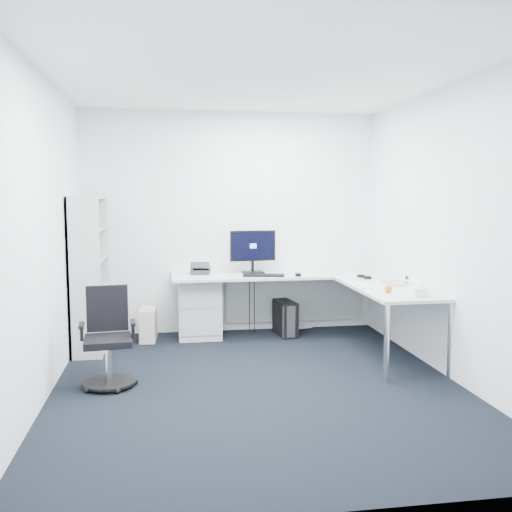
{
  "coord_description": "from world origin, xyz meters",
  "views": [
    {
      "loc": [
        -0.79,
        -4.9,
        1.71
      ],
      "look_at": [
        0.15,
        1.05,
        1.05
      ],
      "focal_mm": 40.0,
      "sensor_mm": 36.0,
      "label": 1
    }
  ],
  "objects": [
    {
      "name": "ground",
      "position": [
        0.0,
        0.0,
        0.0
      ],
      "size": [
        4.2,
        4.2,
        0.0
      ],
      "primitive_type": "plane",
      "color": "black"
    },
    {
      "name": "ceiling",
      "position": [
        0.0,
        0.0,
        2.7
      ],
      "size": [
        4.2,
        4.2,
        0.0
      ],
      "primitive_type": "plane",
      "color": "white"
    },
    {
      "name": "bookshelf",
      "position": [
        -1.62,
        1.45,
        0.84
      ],
      "size": [
        0.33,
        0.84,
        1.68
      ],
      "primitive_type": null,
      "color": "#B2B4B4",
      "rests_on": "ground"
    },
    {
      "name": "l_desk",
      "position": [
        0.55,
        1.4,
        0.38
      ],
      "size": [
        2.58,
        1.44,
        0.75
      ],
      "primitive_type": null,
      "color": "silver",
      "rests_on": "ground"
    },
    {
      "name": "desk_phone",
      "position": [
        -0.4,
        1.79,
        0.83
      ],
      "size": [
        0.25,
        0.25,
        0.15
      ],
      "primitive_type": null,
      "rotation": [
        0.0,
        0.0,
        -0.19
      ],
      "color": "#29292B",
      "rests_on": "l_desk"
    },
    {
      "name": "black_keyboard",
      "position": [
        0.32,
        1.57,
        0.77
      ],
      "size": [
        0.5,
        0.25,
        0.02
      ],
      "primitive_type": "cube",
      "rotation": [
        0.0,
        0.0,
        -0.17
      ],
      "color": "black",
      "rests_on": "l_desk"
    },
    {
      "name": "headphones",
      "position": [
        1.43,
        1.25,
        0.78
      ],
      "size": [
        0.18,
        0.23,
        0.05
      ],
      "primitive_type": null,
      "rotation": [
        0.0,
        0.0,
        0.28
      ],
      "color": "black",
      "rests_on": "l_desk"
    },
    {
      "name": "wall_right",
      "position": [
        1.8,
        0.0,
        1.35
      ],
      "size": [
        0.02,
        4.2,
        2.7
      ],
      "primitive_type": "cube",
      "color": "white",
      "rests_on": "ground"
    },
    {
      "name": "wall_left",
      "position": [
        -1.8,
        0.0,
        1.35
      ],
      "size": [
        0.02,
        4.2,
        2.7
      ],
      "primitive_type": "cube",
      "color": "white",
      "rests_on": "ground"
    },
    {
      "name": "black_pc_tower",
      "position": [
        0.62,
        1.75,
        0.21
      ],
      "size": [
        0.25,
        0.45,
        0.42
      ],
      "primitive_type": "cube",
      "rotation": [
        0.0,
        0.0,
        0.14
      ],
      "color": "black",
      "rests_on": "ground"
    },
    {
      "name": "monitor",
      "position": [
        0.24,
        1.82,
        1.02
      ],
      "size": [
        0.57,
        0.23,
        0.53
      ],
      "primitive_type": null,
      "rotation": [
        0.0,
        0.0,
        0.09
      ],
      "color": "black",
      "rests_on": "l_desk"
    },
    {
      "name": "orange_fruit",
      "position": [
        1.33,
        0.3,
        0.79
      ],
      "size": [
        0.08,
        0.08,
        0.08
      ],
      "primitive_type": "sphere",
      "color": "orange",
      "rests_on": "l_desk"
    },
    {
      "name": "drawer_pedestal",
      "position": [
        -0.41,
        1.87,
        0.38
      ],
      "size": [
        0.5,
        0.62,
        0.77
      ],
      "primitive_type": "cube",
      "color": "silver",
      "rests_on": "ground"
    },
    {
      "name": "white_keyboard",
      "position": [
        1.23,
        0.75,
        0.76
      ],
      "size": [
        0.21,
        0.48,
        0.02
      ],
      "primitive_type": "cube",
      "rotation": [
        0.0,
        0.0,
        -0.17
      ],
      "color": "silver",
      "rests_on": "l_desk"
    },
    {
      "name": "task_chair",
      "position": [
        -1.32,
        0.17,
        0.44
      ],
      "size": [
        0.54,
        0.54,
        0.88
      ],
      "primitive_type": null,
      "rotation": [
        0.0,
        0.0,
        0.09
      ],
      "color": "black",
      "rests_on": "ground"
    },
    {
      "name": "power_strip",
      "position": [
        0.85,
        2.04,
        0.02
      ],
      "size": [
        0.38,
        0.16,
        0.04
      ],
      "primitive_type": "cube",
      "rotation": [
        0.0,
        0.0,
        0.25
      ],
      "color": "silver",
      "rests_on": "ground"
    },
    {
      "name": "beige_pc_tower",
      "position": [
        -1.02,
        1.76,
        0.19
      ],
      "size": [
        0.2,
        0.4,
        0.37
      ],
      "primitive_type": "cube",
      "rotation": [
        0.0,
        0.0,
        -0.06
      ],
      "color": "beige",
      "rests_on": "ground"
    },
    {
      "name": "laptop",
      "position": [
        1.63,
        0.77,
        0.88
      ],
      "size": [
        0.4,
        0.39,
        0.25
      ],
      "primitive_type": null,
      "rotation": [
        0.0,
        0.0,
        0.13
      ],
      "color": "#B8BBBF",
      "rests_on": "l_desk"
    },
    {
      "name": "tissue_box",
      "position": [
        1.55,
        0.11,
        0.79
      ],
      "size": [
        0.14,
        0.25,
        0.08
      ],
      "primitive_type": "cube",
      "rotation": [
        0.0,
        0.0,
        -0.09
      ],
      "color": "silver",
      "rests_on": "l_desk"
    },
    {
      "name": "wall_front",
      "position": [
        0.0,
        -2.1,
        1.35
      ],
      "size": [
        3.6,
        0.02,
        2.7
      ],
      "primitive_type": "cube",
      "color": "white",
      "rests_on": "ground"
    },
    {
      "name": "mouse",
      "position": [
        0.72,
        1.52,
        0.77
      ],
      "size": [
        0.09,
        0.12,
        0.03
      ],
      "primitive_type": "cube",
      "rotation": [
        0.0,
        0.0,
        -0.27
      ],
      "color": "black",
      "rests_on": "l_desk"
    },
    {
      "name": "wall_back",
      "position": [
        0.0,
        2.1,
        1.35
      ],
      "size": [
        3.6,
        0.02,
        2.7
      ],
      "primitive_type": "cube",
      "color": "white",
      "rests_on": "ground"
    }
  ]
}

